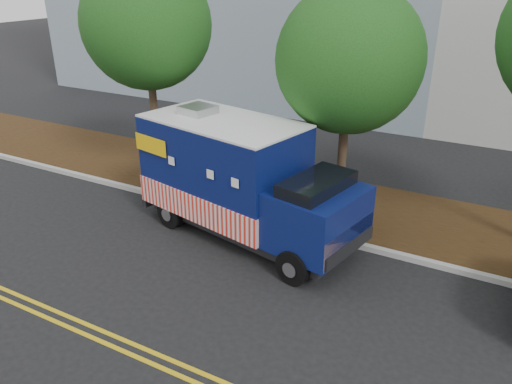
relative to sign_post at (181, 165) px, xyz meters
The scene contains 9 objects.
ground 4.14m from the sign_post, 24.80° to the right, with size 120.00×120.00×0.00m, color black.
curb 3.78m from the sign_post, ahead, with size 120.00×0.18×0.15m, color #9E9E99.
mulch_strip 4.19m from the sign_post, 27.09° to the left, with size 120.00×4.00×0.15m, color black.
centerline_near 7.19m from the sign_post, 59.54° to the right, with size 120.00×0.10×0.01m, color gold.
centerline_far 7.40m from the sign_post, 60.53° to the right, with size 120.00×0.10×0.01m, color gold.
tree_a 4.55m from the sign_post, 150.24° to the left, with size 4.12×4.12×7.37m.
tree_b 6.13m from the sign_post, 14.57° to the left, with size 3.99×3.99×6.69m.
sign_post is the anchor object (origin of this frame).
food_truck 2.95m from the sign_post, 20.01° to the right, with size 6.85×3.66×3.43m.
Camera 1 is at (5.56, -10.22, 6.94)m, focal length 35.00 mm.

